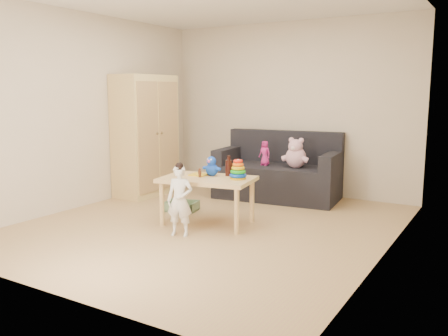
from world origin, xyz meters
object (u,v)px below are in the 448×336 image
Objects in this scene: wardrobe at (146,136)px; play_table at (207,201)px; sofa at (277,182)px; toddler at (180,201)px.

wardrobe is 2.01m from play_table.
sofa is 2.23m from toddler.
wardrobe is at bearing 121.53° from toddler.
wardrobe is at bearing 152.01° from play_table.
play_table reaches higher than sofa.
wardrobe is at bearing -163.04° from sofa.
toddler is at bearing -99.49° from sofa.
sofa is at bearing 23.01° from wardrobe.
wardrobe reaches higher than sofa.
toddler is at bearing -40.49° from wardrobe.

